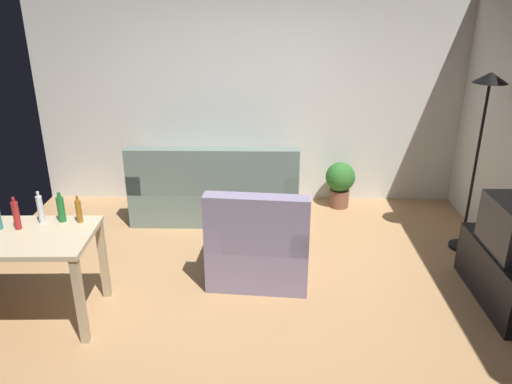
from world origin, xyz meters
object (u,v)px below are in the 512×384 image
Objects in this scene: torchiere_lamp at (484,115)px; bottle_green at (61,209)px; bottle_clear at (40,209)px; potted_plant at (340,181)px; bottle_red at (16,215)px; couch at (216,192)px; tv_stand at (506,276)px; armchair at (260,244)px; bottle_amber at (79,211)px; desk at (16,247)px.

torchiere_lamp is 7.18× the size of bottle_green.
bottle_green is at bearing 8.59° from bottle_clear.
potted_plant is 3.35m from bottle_green.
bottle_red is at bearing -154.05° from bottle_green.
bottle_clear is (-2.72, -2.11, 0.55)m from potted_plant.
bottle_red reaches higher than couch.
tv_stand is 3.92m from bottle_clear.
bottle_amber reaches higher than armchair.
bottle_red is 0.18m from bottle_clear.
potted_plant is 2.50× the size of bottle_amber.
bottle_clear reaches higher than bottle_green.
potted_plant is at bearing 39.14° from bottle_green.
desk is at bearing 56.09° from couch.
torchiere_lamp is at bearing 15.30° from bottle_clear.
torchiere_lamp is at bearing 16.12° from desk.
bottle_green reaches higher than potted_plant.
bottle_red is 1.00× the size of bottle_clear.
potted_plant is at bearing 40.95° from bottle_amber.
torchiere_lamp reaches higher than bottle_clear.
torchiere_lamp reaches higher than bottle_red.
torchiere_lamp is (2.64, -0.74, 1.11)m from couch.
bottle_clear is at bearing -164.70° from torchiere_lamp.
bottle_green reaches higher than bottle_amber.
bottle_clear is 0.30m from bottle_amber.
tv_stand is 4.11× the size of bottle_red.
bottle_clear is at bearing -177.64° from bottle_amber.
tv_stand is 1.51m from torchiere_lamp.
desk is 2.14× the size of potted_plant.
bottle_green is 0.15m from bottle_amber.
torchiere_lamp is at bearing -42.63° from potted_plant.
bottle_green reaches higher than tv_stand.
desk is 0.35m from bottle_clear.
desk is 4.55× the size of bottle_clear.
bottle_clear is at bearing -171.41° from bottle_green.
desk is 1.26× the size of armchair.
bottle_amber is at bearing 16.68° from bottle_red.
potted_plant is at bearing -168.22° from couch.
bottle_red is (-2.86, -2.23, 0.55)m from potted_plant.
bottle_red is (-4.00, -0.22, 0.64)m from tv_stand.
bottle_green reaches higher than couch.
bottle_red is at bearing 93.13° from tv_stand.
bottle_green is at bearing 20.97° from armchair.
bottle_clear is at bearing 91.47° from tv_stand.
armchair is at bearing 17.54° from bottle_red.
couch is at bearing 164.36° from torchiere_lamp.
couch reaches higher than desk.
desk is 4.55× the size of bottle_red.
armchair reaches higher than tv_stand.
armchair is (-2.11, -0.58, -1.09)m from torchiere_lamp.
bottle_red is 1.18× the size of bottle_amber.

